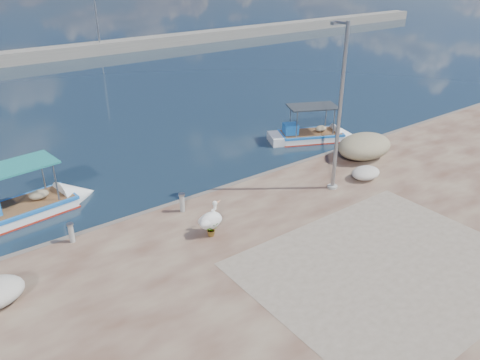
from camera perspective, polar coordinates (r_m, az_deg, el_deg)
name	(u,v)px	position (r m, az deg, el deg)	size (l,w,h in m)	color
ground	(301,248)	(17.53, 7.46, -8.22)	(1400.00, 1400.00, 0.00)	#162635
quay	(453,341)	(14.68, 24.49, -17.41)	(44.00, 22.00, 0.50)	#49281F
quay_patch	(387,267)	(16.34, 17.49, -10.05)	(9.00, 7.00, 0.01)	gray
breakwater	(22,57)	(52.12, -25.04, 13.44)	(120.00, 2.20, 7.50)	gray
boat_left	(24,211)	(21.24, -24.84, -3.48)	(5.66, 2.45, 2.64)	white
boat_right	(310,137)	(27.48, 8.50, 5.20)	(5.18, 3.56, 2.39)	white
pelican	(211,220)	(17.05, -3.59, -4.87)	(1.24, 0.88, 1.19)	tan
lamp_post	(339,115)	(19.71, 11.95, 7.70)	(0.44, 0.96, 7.00)	gray
bollard_near	(182,202)	(18.63, -7.08, -2.65)	(0.26, 0.26, 0.79)	gray
bollard_far	(71,232)	(17.65, -19.89, -5.97)	(0.25, 0.25, 0.76)	gray
potted_plant	(211,229)	(17.07, -3.52, -6.02)	(0.46, 0.40, 0.52)	#33722D
net_pile_d	(366,173)	(22.03, 15.06, 0.84)	(1.44, 1.08, 0.54)	beige
net_pile_c	(364,146)	(24.22, 14.91, 4.01)	(3.04, 2.17, 1.20)	tan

